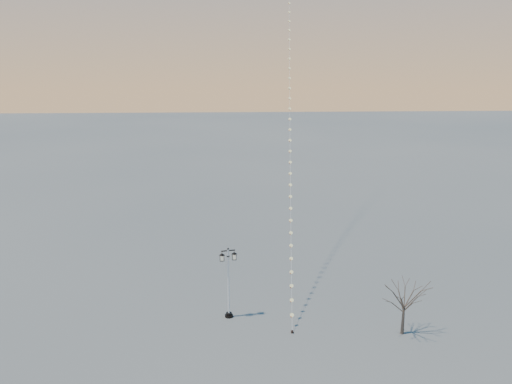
{
  "coord_description": "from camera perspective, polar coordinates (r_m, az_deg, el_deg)",
  "views": [
    {
      "loc": [
        -2.4,
        -31.64,
        17.31
      ],
      "look_at": [
        -0.43,
        4.57,
        8.14
      ],
      "focal_mm": 36.55,
      "sensor_mm": 36.0,
      "label": 1
    }
  ],
  "objects": [
    {
      "name": "street_lamp",
      "position": [
        36.1,
        -3.03,
        -9.51
      ],
      "size": [
        1.27,
        0.62,
        5.08
      ],
      "rotation": [
        0.0,
        0.0,
        0.22
      ],
      "color": "black",
      "rests_on": "ground"
    },
    {
      "name": "kite_train",
      "position": [
        48.85,
        3.75,
        12.72
      ],
      "size": [
        4.04,
        36.36,
        32.42
      ],
      "rotation": [
        0.0,
        0.0,
        0.07
      ],
      "color": "black",
      "rests_on": "ground"
    },
    {
      "name": "ground",
      "position": [
        36.15,
        1.11,
        -14.43
      ],
      "size": [
        300.0,
        300.0,
        0.0
      ],
      "primitive_type": "plane",
      "color": "#545655",
      "rests_on": "ground"
    },
    {
      "name": "bare_tree",
      "position": [
        35.41,
        15.95,
        -11.11
      ],
      "size": [
        2.18,
        2.18,
        3.61
      ],
      "rotation": [
        0.0,
        0.0,
        0.09
      ],
      "color": "#43372E",
      "rests_on": "ground"
    }
  ]
}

